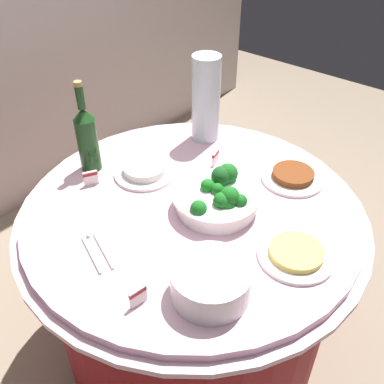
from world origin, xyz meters
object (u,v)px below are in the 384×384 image
at_px(decorative_fruit_vase, 206,101).
at_px(label_placard_front, 138,296).
at_px(wine_bottle, 87,137).
at_px(serving_tongs, 96,251).
at_px(label_placard_mid, 91,177).
at_px(broccoli_bowl, 218,198).
at_px(food_plate_noodles, 296,254).
at_px(food_plate_rice, 145,170).
at_px(plate_stack, 211,282).
at_px(label_placard_rear, 215,157).
at_px(food_plate_stir_fry, 293,176).

height_order(decorative_fruit_vase, label_placard_front, decorative_fruit_vase).
xyz_separation_m(wine_bottle, serving_tongs, (-0.27, -0.35, -0.12)).
height_order(wine_bottle, label_placard_mid, wine_bottle).
height_order(broccoli_bowl, serving_tongs, broccoli_bowl).
xyz_separation_m(food_plate_noodles, food_plate_rice, (0.01, 0.62, 0.00)).
bearing_deg(broccoli_bowl, decorative_fruit_vase, 43.98).
bearing_deg(broccoli_bowl, label_placard_mid, 113.73).
distance_m(serving_tongs, food_plate_noodles, 0.57).
bearing_deg(wine_bottle, plate_stack, -104.01).
xyz_separation_m(food_plate_noodles, label_placard_front, (-0.40, 0.22, 0.02)).
height_order(decorative_fruit_vase, label_placard_mid, decorative_fruit_vase).
bearing_deg(plate_stack, broccoli_bowl, 34.67).
bearing_deg(wine_bottle, serving_tongs, -127.73).
bearing_deg(serving_tongs, label_placard_rear, 1.74).
height_order(decorative_fruit_vase, serving_tongs, decorative_fruit_vase).
bearing_deg(label_placard_front, wine_bottle, 61.04).
bearing_deg(decorative_fruit_vase, broccoli_bowl, -136.02).
height_order(broccoli_bowl, food_plate_rice, broccoli_bowl).
bearing_deg(label_placard_front, decorative_fruit_vase, 27.47).
bearing_deg(decorative_fruit_vase, label_placard_front, -152.53).
bearing_deg(serving_tongs, food_plate_noodles, -51.54).
height_order(wine_bottle, serving_tongs, wine_bottle).
bearing_deg(broccoli_bowl, wine_bottle, 103.01).
relative_size(serving_tongs, label_placard_rear, 3.00).
bearing_deg(plate_stack, food_plate_noodles, -22.04).
xyz_separation_m(broccoli_bowl, decorative_fruit_vase, (0.32, 0.31, 0.12)).
xyz_separation_m(wine_bottle, label_placard_front, (-0.32, -0.57, -0.10)).
xyz_separation_m(broccoli_bowl, serving_tongs, (-0.38, 0.15, -0.04)).
bearing_deg(food_plate_rice, decorative_fruit_vase, -0.46).
bearing_deg(label_placard_rear, plate_stack, -143.33).
distance_m(decorative_fruit_vase, food_plate_rice, 0.37).
relative_size(broccoli_bowl, label_placard_mid, 5.09).
xyz_separation_m(food_plate_rice, label_placard_rear, (0.22, -0.15, 0.01)).
relative_size(broccoli_bowl, food_plate_noodles, 1.27).
relative_size(plate_stack, decorative_fruit_vase, 0.62).
xyz_separation_m(serving_tongs, label_placard_rear, (0.58, 0.02, 0.03)).
height_order(food_plate_stir_fry, label_placard_rear, label_placard_rear).
relative_size(broccoli_bowl, wine_bottle, 0.83).
height_order(label_placard_mid, label_placard_rear, same).
relative_size(food_plate_stir_fry, label_placard_mid, 4.00).
bearing_deg(food_plate_rice, serving_tongs, -155.07).
height_order(broccoli_bowl, label_placard_mid, broccoli_bowl).
bearing_deg(food_plate_noodles, label_placard_mid, 102.21).
relative_size(plate_stack, wine_bottle, 0.62).
height_order(plate_stack, decorative_fruit_vase, decorative_fruit_vase).
distance_m(broccoli_bowl, decorative_fruit_vase, 0.47).
distance_m(wine_bottle, serving_tongs, 0.46).
bearing_deg(serving_tongs, food_plate_rice, 24.93).
bearing_deg(plate_stack, label_placard_front, 140.69).
height_order(decorative_fruit_vase, food_plate_noodles, decorative_fruit_vase).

